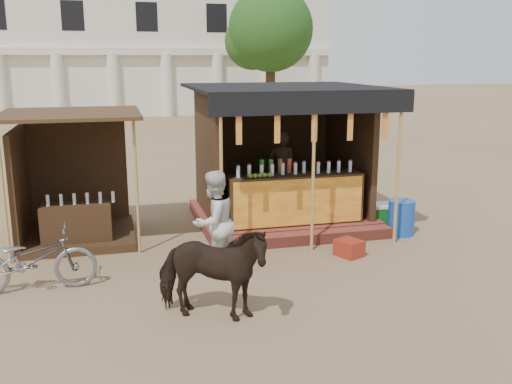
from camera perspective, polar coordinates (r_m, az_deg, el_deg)
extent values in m
plane|color=#846B4C|center=(8.49, 2.71, -9.65)|extent=(120.00, 120.00, 0.00)
cube|color=brown|center=(11.90, 2.40, -2.35)|extent=(3.40, 2.80, 0.22)
cube|color=brown|center=(10.49, 4.84, -4.59)|extent=(3.40, 0.35, 0.20)
cube|color=#392314|center=(10.88, 3.87, -0.67)|extent=(2.60, 0.55, 0.95)
cube|color=#C45517|center=(10.62, 4.35, -1.03)|extent=(2.50, 0.02, 0.88)
cube|color=#392314|center=(12.80, 0.85, 4.99)|extent=(3.00, 0.12, 2.50)
cube|color=#392314|center=(11.28, -4.87, 3.82)|extent=(0.12, 2.50, 2.50)
cube|color=#392314|center=(12.13, 9.29, 4.36)|extent=(0.12, 2.50, 2.50)
cube|color=black|center=(11.29, 2.83, 10.40)|extent=(3.60, 3.60, 0.06)
cube|color=black|center=(9.62, 5.97, 8.79)|extent=(3.60, 0.06, 0.36)
cylinder|color=tan|center=(9.39, -3.48, 1.36)|extent=(0.06, 0.06, 2.75)
cylinder|color=tan|center=(9.81, 5.74, 1.83)|extent=(0.06, 0.06, 2.75)
cylinder|color=tan|center=(10.46, 14.02, 2.21)|extent=(0.06, 0.06, 2.75)
cube|color=red|center=(9.31, -1.72, 6.43)|extent=(0.10, 0.02, 0.55)
cube|color=red|center=(9.48, 2.14, 6.54)|extent=(0.10, 0.02, 0.55)
cube|color=red|center=(9.68, 5.86, 6.62)|extent=(0.10, 0.02, 0.55)
cube|color=red|center=(9.92, 9.41, 6.67)|extent=(0.10, 0.02, 0.55)
cube|color=red|center=(10.20, 12.78, 6.70)|extent=(0.10, 0.02, 0.55)
imported|color=black|center=(11.80, 2.57, 2.17)|extent=(0.70, 0.57, 1.65)
cube|color=#392314|center=(11.17, -17.24, -4.18)|extent=(2.00, 2.00, 0.15)
cube|color=#392314|center=(11.86, -17.36, 1.67)|extent=(1.90, 0.10, 2.10)
cube|color=#392314|center=(11.03, -22.51, 0.42)|extent=(0.10, 1.90, 2.10)
cube|color=#472D19|center=(10.64, -18.10, 7.45)|extent=(2.40, 2.40, 0.06)
cylinder|color=tan|center=(10.01, -23.93, -0.20)|extent=(0.05, 0.05, 2.35)
cylinder|color=tan|center=(9.86, -11.85, 0.49)|extent=(0.05, 0.05, 2.35)
cube|color=#392314|center=(10.60, -17.48, -3.29)|extent=(1.20, 0.50, 0.80)
imported|color=black|center=(7.34, -4.51, -8.05)|extent=(1.67, 1.26, 1.28)
imported|color=gray|center=(8.86, -21.54, -6.32)|extent=(1.84, 0.70, 0.95)
imported|color=silver|center=(8.91, -4.24, -3.02)|extent=(1.00, 0.95, 1.63)
cylinder|color=#1643A6|center=(11.25, 14.31, -2.49)|extent=(0.59, 0.59, 0.67)
cube|color=maroon|center=(9.91, 9.29, -5.55)|extent=(0.51, 0.54, 0.28)
cube|color=#176A20|center=(11.79, 12.98, -2.37)|extent=(0.67, 0.50, 0.40)
cube|color=white|center=(11.74, 13.04, -1.29)|extent=(0.69, 0.52, 0.06)
cube|color=silver|center=(37.49, -14.27, 13.87)|extent=(26.00, 7.00, 8.00)
cube|color=silver|center=(33.88, -14.19, 13.48)|extent=(26.00, 0.50, 0.40)
cylinder|color=silver|center=(34.38, -24.19, 9.56)|extent=(0.70, 0.70, 3.60)
cylinder|color=silver|center=(34.02, -19.14, 9.95)|extent=(0.70, 0.70, 3.60)
cylinder|color=silver|center=(33.91, -14.01, 10.27)|extent=(0.70, 0.70, 3.60)
cylinder|color=silver|center=(34.07, -8.88, 10.51)|extent=(0.70, 0.70, 3.60)
cylinder|color=silver|center=(34.49, -3.83, 10.67)|extent=(0.70, 0.70, 3.60)
cylinder|color=silver|center=(35.17, 1.06, 10.74)|extent=(0.70, 0.70, 3.60)
cylinder|color=silver|center=(36.08, 5.74, 10.74)|extent=(0.70, 0.70, 3.60)
cylinder|color=#382314|center=(30.66, 1.45, 10.76)|extent=(0.50, 0.50, 4.00)
sphere|color=#2B581E|center=(30.67, 1.48, 15.99)|extent=(4.40, 4.40, 4.40)
sphere|color=#2B581E|center=(31.02, -0.31, 14.85)|extent=(2.99, 2.99, 2.99)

